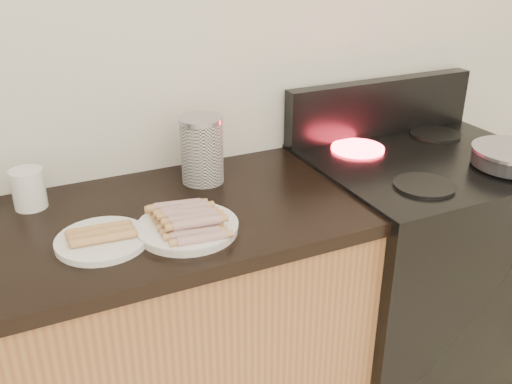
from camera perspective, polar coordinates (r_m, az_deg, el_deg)
name	(u,v)px	position (r m, az deg, el deg)	size (l,w,h in m)	color
wall_back	(165,41)	(1.76, -9.12, 14.71)	(4.00, 0.04, 2.60)	silver
stove	(414,275)	(2.17, 15.50, -7.97)	(0.76, 0.65, 0.91)	black
stove_panel	(380,107)	(2.14, 12.34, 8.32)	(0.76, 0.06, 0.20)	black
burner_near_left	(424,186)	(1.74, 16.46, 0.62)	(0.18, 0.18, 0.01)	black
burner_near_right	(509,167)	(1.97, 23.95, 2.34)	(0.18, 0.18, 0.01)	black
burner_far_left	(358,148)	(1.99, 10.13, 4.32)	(0.18, 0.18, 0.01)	#FF1E2D
burner_far_right	(435,134)	(2.19, 17.49, 5.53)	(0.18, 0.18, 0.01)	black
main_plate	(188,229)	(1.46, -6.85, -3.68)	(0.26, 0.26, 0.02)	white
side_plate	(102,240)	(1.45, -15.14, -4.68)	(0.23, 0.23, 0.02)	white
hotdog_pile	(187,218)	(1.45, -6.91, -2.65)	(0.12, 0.24, 0.05)	maroon
plain_sausages	(101,233)	(1.44, -15.22, -4.02)	(0.14, 0.09, 0.02)	#D5813E
canister	(202,150)	(1.71, -5.43, 4.22)	(0.13, 0.13, 0.20)	white
mug	(28,189)	(1.68, -21.80, 0.29)	(0.09, 0.09, 0.11)	white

